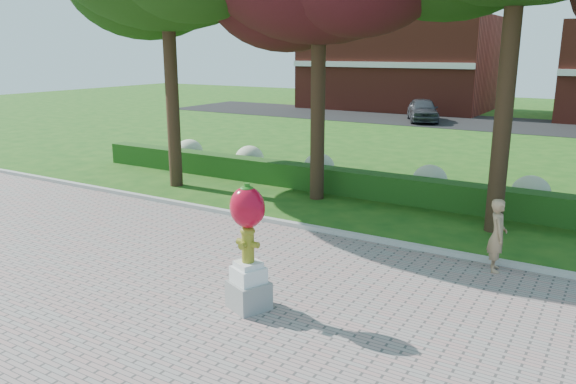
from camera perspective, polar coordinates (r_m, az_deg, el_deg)
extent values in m
plane|color=#184B12|center=(11.99, -2.38, -8.25)|extent=(100.00, 100.00, 0.00)
cube|color=gray|center=(9.27, -16.75, -15.94)|extent=(40.00, 14.00, 0.04)
cube|color=#ADADA5|center=(14.40, 4.25, -4.04)|extent=(40.00, 0.18, 0.15)
cube|color=#204313|center=(17.83, 10.14, 0.47)|extent=(24.00, 0.70, 0.80)
ellipsoid|color=#B8C294|center=(23.28, -10.00, 4.08)|extent=(1.10, 1.10, 0.99)
ellipsoid|color=#B8C294|center=(21.45, -3.93, 3.40)|extent=(1.10, 1.10, 0.99)
ellipsoid|color=#B8C294|center=(19.90, 3.16, 2.56)|extent=(1.10, 1.10, 0.99)
ellipsoid|color=#B8C294|center=(18.41, 14.20, 1.16)|extent=(1.10, 1.10, 0.99)
ellipsoid|color=#B8C294|center=(17.80, 23.43, -0.04)|extent=(1.10, 1.10, 0.99)
cube|color=black|center=(37.98, 21.84, 6.36)|extent=(50.00, 8.00, 0.02)
cube|color=maroon|center=(46.14, 11.03, 12.69)|extent=(14.00, 8.00, 7.00)
cylinder|color=black|center=(19.40, -11.73, 10.36)|extent=(0.44, 0.44, 6.72)
cylinder|color=black|center=(17.32, 3.06, 9.26)|extent=(0.44, 0.44, 6.16)
cylinder|color=black|center=(14.97, 21.27, 9.69)|extent=(0.44, 0.44, 7.28)
cube|color=gray|center=(10.32, -4.00, -10.38)|extent=(0.83, 0.83, 0.51)
cube|color=silver|center=(10.16, -4.04, -8.35)|extent=(0.67, 0.67, 0.28)
cube|color=silver|center=(10.09, -4.06, -7.34)|extent=(0.53, 0.53, 0.10)
cylinder|color=olive|center=(9.97, -4.09, -5.54)|extent=(0.22, 0.22, 0.57)
ellipsoid|color=olive|center=(9.87, -4.12, -3.99)|extent=(0.26, 0.26, 0.19)
cylinder|color=olive|center=(10.04, -4.86, -5.05)|extent=(0.12, 0.11, 0.11)
cylinder|color=olive|center=(9.86, -3.32, -5.38)|extent=(0.12, 0.11, 0.11)
cylinder|color=olive|center=(9.83, -4.61, -5.46)|extent=(0.12, 0.12, 0.12)
cylinder|color=olive|center=(9.85, -4.13, -3.54)|extent=(0.08, 0.08, 0.05)
ellipsoid|color=#AB0920|center=(9.75, -4.17, -1.55)|extent=(0.64, 0.57, 0.74)
ellipsoid|color=#AB0920|center=(9.85, -5.03, -1.51)|extent=(0.31, 0.31, 0.47)
ellipsoid|color=#AB0920|center=(9.65, -3.28, -1.82)|extent=(0.31, 0.31, 0.47)
cylinder|color=#1F6116|center=(9.65, -4.21, 0.54)|extent=(0.10, 0.10, 0.12)
ellipsoid|color=#1F6116|center=(9.66, -4.20, 0.37)|extent=(0.24, 0.24, 0.08)
imported|color=#A5805E|center=(12.55, 20.50, -4.13)|extent=(0.53, 0.66, 1.57)
imported|color=#393B40|center=(37.92, 13.52, 8.13)|extent=(3.41, 4.74, 1.50)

